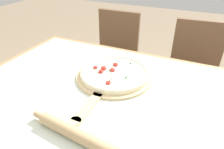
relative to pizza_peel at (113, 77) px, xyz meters
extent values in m
cube|color=#A87F51|center=(0.04, -0.12, -0.03)|extent=(1.45, 1.00, 0.03)
cylinder|color=#A87F51|center=(-0.63, 0.32, -0.40)|extent=(0.06, 0.06, 0.72)
cube|color=silver|center=(0.04, -0.12, -0.01)|extent=(1.37, 0.92, 0.00)
cylinder|color=#D6B784|center=(0.00, 0.02, 0.00)|extent=(0.40, 0.40, 0.01)
cube|color=#D6B784|center=(0.00, -0.25, 0.00)|extent=(0.04, 0.19, 0.01)
cylinder|color=#D6B784|center=(0.00, -0.35, 0.00)|extent=(0.05, 0.05, 0.01)
cylinder|color=beige|center=(0.00, 0.02, 0.01)|extent=(0.36, 0.36, 0.02)
torus|color=beige|center=(0.00, 0.02, 0.02)|extent=(0.36, 0.36, 0.02)
cylinder|color=white|center=(0.00, 0.02, 0.02)|extent=(0.32, 0.32, 0.00)
ellipsoid|color=red|center=(-0.01, 0.02, 0.03)|extent=(0.03, 0.03, 0.01)
ellipsoid|color=red|center=(-0.02, 0.08, 0.03)|extent=(0.03, 0.03, 0.01)
ellipsoid|color=red|center=(-0.06, 0.02, 0.03)|extent=(0.03, 0.03, 0.02)
ellipsoid|color=red|center=(-0.06, -0.02, 0.03)|extent=(0.03, 0.03, 0.02)
ellipsoid|color=red|center=(0.02, -0.09, 0.03)|extent=(0.03, 0.03, 0.01)
ellipsoid|color=red|center=(-0.11, 0.01, 0.03)|extent=(0.03, 0.03, 0.01)
cube|color=#387533|center=(0.02, -0.05, 0.03)|extent=(0.01, 0.00, 0.01)
cube|color=#387533|center=(-0.02, 0.02, 0.03)|extent=(0.01, 0.01, 0.01)
cube|color=#387533|center=(0.02, -0.07, 0.03)|extent=(0.01, 0.01, 0.01)
cube|color=#387533|center=(-0.07, 0.04, 0.03)|extent=(0.00, 0.01, 0.01)
cube|color=#387533|center=(0.08, 0.00, 0.03)|extent=(0.01, 0.01, 0.01)
cube|color=#387533|center=(-0.02, 0.13, 0.03)|extent=(0.01, 0.01, 0.01)
cube|color=#387533|center=(0.08, -0.02, 0.03)|extent=(0.01, 0.01, 0.01)
cube|color=#387533|center=(0.05, 0.13, 0.03)|extent=(0.01, 0.01, 0.01)
cylinder|color=tan|center=(0.08, -0.42, 0.02)|extent=(0.38, 0.09, 0.05)
cylinder|color=tan|center=(-0.13, -0.39, 0.02)|extent=(0.05, 0.03, 0.03)
cube|color=brown|center=(-0.31, 0.63, -0.32)|extent=(0.40, 0.40, 0.02)
cube|color=brown|center=(-0.31, 0.81, -0.09)|extent=(0.38, 0.04, 0.44)
cylinder|color=brown|center=(-0.47, 0.47, -0.55)|extent=(0.04, 0.04, 0.43)
cylinder|color=brown|center=(-0.15, 0.47, -0.55)|extent=(0.04, 0.04, 0.43)
cylinder|color=brown|center=(-0.47, 0.79, -0.55)|extent=(0.04, 0.04, 0.43)
cylinder|color=brown|center=(-0.15, 0.79, -0.55)|extent=(0.04, 0.04, 0.43)
cube|color=brown|center=(0.38, 0.63, -0.32)|extent=(0.43, 0.43, 0.02)
cube|color=brown|center=(0.37, 0.81, -0.09)|extent=(0.38, 0.07, 0.44)
cylinder|color=brown|center=(0.24, 0.46, -0.55)|extent=(0.04, 0.04, 0.43)
cylinder|color=brown|center=(0.56, 0.48, -0.55)|extent=(0.04, 0.04, 0.43)
cylinder|color=brown|center=(0.21, 0.78, -0.55)|extent=(0.04, 0.04, 0.43)
cylinder|color=brown|center=(0.53, 0.80, -0.55)|extent=(0.04, 0.04, 0.43)
camera|label=1|loc=(0.36, -0.80, 0.56)|focal=32.00mm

